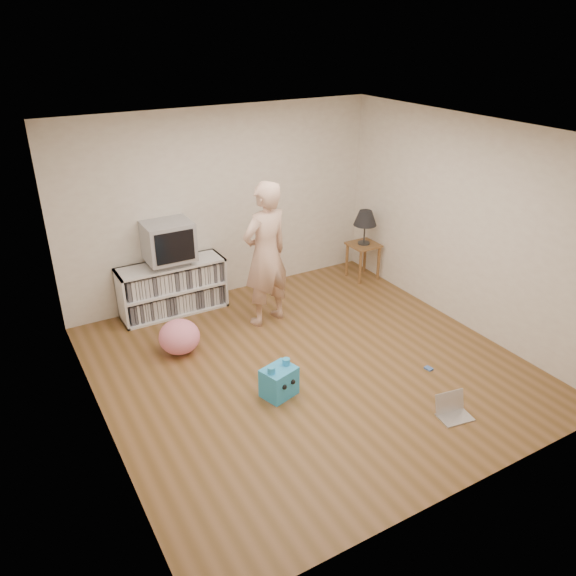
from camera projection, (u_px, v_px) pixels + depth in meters
The scene contains 13 objects.
ground at pixel (308, 365), 6.42m from camera, with size 4.50×4.50×0.00m, color brown.
walls at pixel (310, 261), 5.85m from camera, with size 4.52×4.52×2.60m.
ceiling at pixel (312, 134), 5.29m from camera, with size 4.50×4.50×0.01m, color white.
media_unit at pixel (172, 287), 7.46m from camera, with size 1.40×0.45×0.70m.
dvd_deck at pixel (170, 261), 7.28m from camera, with size 0.45×0.35×0.07m, color gray.
crt_tv at pixel (168, 241), 7.16m from camera, with size 0.60×0.53×0.50m.
side_table at pixel (363, 252), 8.42m from camera, with size 0.42×0.42×0.55m.
table_lamp at pixel (365, 219), 8.19m from camera, with size 0.34×0.34×0.52m.
person at pixel (266, 255), 6.96m from camera, with size 0.68×0.45×1.87m, color beige.
laptop at pixel (452, 410), 5.59m from camera, with size 0.36×0.31×0.22m.
playing_cards at pixel (429, 368), 6.34m from camera, with size 0.07×0.09×0.02m, color #486FC0.
plush_blue at pixel (279, 381), 5.84m from camera, with size 0.40×0.36×0.40m.
plush_pink at pixel (179, 337), 6.59m from camera, with size 0.48×0.48×0.41m, color pink.
Camera 1 is at (-2.89, -4.57, 3.58)m, focal length 35.00 mm.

